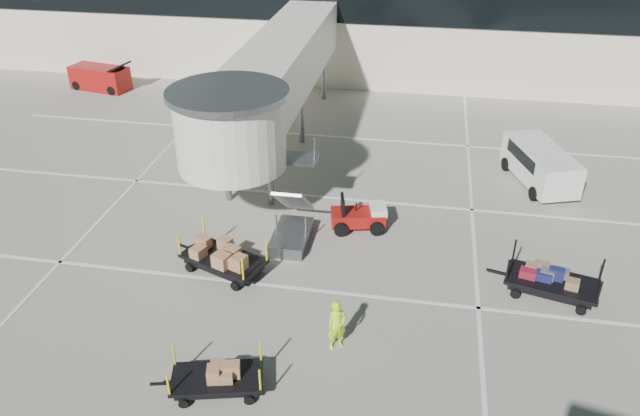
% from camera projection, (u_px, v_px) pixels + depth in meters
% --- Properties ---
extents(ground, '(140.00, 140.00, 0.00)m').
position_uv_depth(ground, '(300.00, 325.00, 21.13)').
color(ground, '#B8B2A4').
rests_on(ground, ground).
extents(lane_markings, '(40.00, 30.00, 0.02)m').
position_uv_depth(lane_markings, '(327.00, 194.00, 29.19)').
color(lane_markings, silver).
rests_on(lane_markings, ground).
extents(terminal, '(64.00, 12.11, 15.20)m').
position_uv_depth(terminal, '(379.00, 8.00, 44.66)').
color(terminal, silver).
rests_on(terminal, ground).
extents(jet_bridge, '(5.70, 20.40, 6.03)m').
position_uv_depth(jet_bridge, '(270.00, 82.00, 30.06)').
color(jet_bridge, silver).
rests_on(jet_bridge, ground).
extents(baggage_tug, '(2.47, 1.88, 1.50)m').
position_uv_depth(baggage_tug, '(359.00, 217.00, 26.32)').
color(baggage_tug, maroon).
rests_on(baggage_tug, ground).
extents(suitcase_cart, '(3.99, 2.33, 1.53)m').
position_uv_depth(suitcase_cart, '(552.00, 283.00, 22.32)').
color(suitcase_cart, black).
rests_on(suitcase_cart, ground).
extents(box_cart_near, '(3.39, 1.95, 1.30)m').
position_uv_depth(box_cart_near, '(219.00, 377.00, 18.40)').
color(box_cart_near, black).
rests_on(box_cart_near, ground).
extents(box_cart_far, '(3.93, 2.64, 1.53)m').
position_uv_depth(box_cart_far, '(226.00, 258.00, 23.52)').
color(box_cart_far, black).
rests_on(box_cart_far, ground).
extents(ground_worker, '(0.78, 0.72, 1.78)m').
position_uv_depth(ground_worker, '(337.00, 325.00, 19.80)').
color(ground_worker, '#CAFF1A').
rests_on(ground_worker, ground).
extents(minivan, '(3.32, 5.07, 1.79)m').
position_uv_depth(minivan, '(539.00, 162.00, 29.71)').
color(minivan, white).
rests_on(minivan, ground).
extents(belt_loader, '(4.37, 2.35, 2.00)m').
position_uv_depth(belt_loader, '(100.00, 78.00, 41.57)').
color(belt_loader, maroon).
rests_on(belt_loader, ground).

